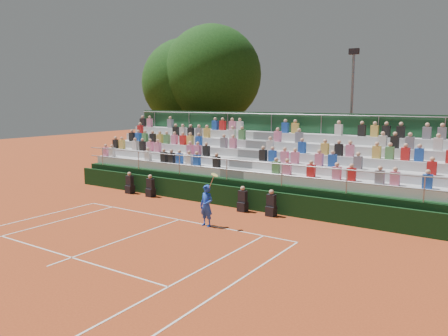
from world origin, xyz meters
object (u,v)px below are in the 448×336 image
Objects in this scene: tennis_player at (207,206)px; tree_east at (212,75)px; tree_west at (186,83)px; floodlight_mast at (352,105)px.

tree_east is at bearing 124.13° from tennis_player.
tennis_player is 0.23× the size of tree_west.
tree_east is 1.29× the size of floodlight_mast.
tree_west reaches higher than tennis_player.
tree_east reaches higher than tennis_player.
tree_west is at bearing -178.54° from tree_east.
tennis_player is at bearing -55.87° from tree_east.
tree_west is 0.93× the size of tree_east.
tree_east is at bearing 1.46° from tree_west.
tennis_player is 0.27× the size of floodlight_mast.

